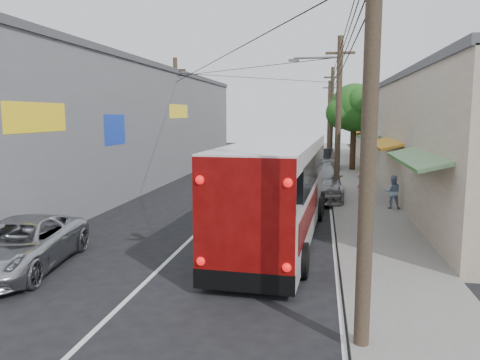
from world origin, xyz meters
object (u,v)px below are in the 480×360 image
object	(u,v)px
coach_bus	(280,187)
pedestrian_far	(393,192)
pedestrian_near	(363,182)
jeepney	(20,245)
parked_car_far	(321,159)
parked_suv	(317,181)
parked_car_mid	(311,171)

from	to	relation	value
coach_bus	pedestrian_far	bearing A→B (deg)	51.72
coach_bus	pedestrian_near	bearing A→B (deg)	68.43
jeepney	parked_car_far	bearing A→B (deg)	64.60
coach_bus	parked_car_far	distance (m)	21.22
jeepney	parked_suv	size ratio (longest dim) A/B	0.82
parked_car_mid	pedestrian_near	distance (m)	7.08
parked_car_mid	pedestrian_far	size ratio (longest dim) A/B	2.68
jeepney	parked_car_mid	xyz separation A→B (m)	(7.60, 19.00, -0.02)
parked_car_mid	parked_car_far	bearing A→B (deg)	90.72
parked_car_far	parked_car_mid	bearing A→B (deg)	-89.46
jeepney	pedestrian_far	xyz separation A→B (m)	(11.40, 10.05, 0.17)
pedestrian_near	pedestrian_far	distance (m)	2.65
parked_suv	parked_car_mid	xyz separation A→B (m)	(-0.45, 6.10, -0.22)
pedestrian_far	jeepney	bearing A→B (deg)	46.96
parked_suv	parked_car_far	distance (m)	13.10
pedestrian_near	parked_suv	bearing A→B (deg)	7.38
jeepney	pedestrian_far	size ratio (longest dim) A/B	3.38
parked_suv	pedestrian_near	bearing A→B (deg)	-11.68
coach_bus	pedestrian_far	size ratio (longest dim) A/B	7.92
jeepney	pedestrian_near	xyz separation A→B (m)	(10.32, 12.47, 0.24)
parked_car_far	pedestrian_far	size ratio (longest dim) A/B	3.28
coach_bus	pedestrian_near	size ratio (longest dim) A/B	7.22
pedestrian_near	coach_bus	bearing A→B (deg)	83.44
parked_suv	pedestrian_far	world-z (taller)	parked_suv
parked_car_mid	parked_suv	bearing A→B (deg)	-79.77
parked_suv	pedestrian_near	world-z (taller)	parked_suv
jeepney	parked_car_far	distance (m)	27.28
parked_suv	parked_car_mid	world-z (taller)	parked_suv
parked_suv	coach_bus	bearing A→B (deg)	-99.67
parked_car_mid	pedestrian_far	world-z (taller)	pedestrian_far
coach_bus	parked_car_far	world-z (taller)	coach_bus
jeepney	parked_car_far	size ratio (longest dim) A/B	1.03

